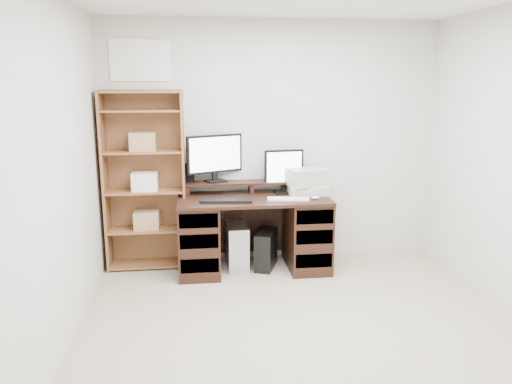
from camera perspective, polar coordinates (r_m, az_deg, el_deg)
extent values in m
cube|color=tan|center=(3.77, 6.59, -17.63)|extent=(3.50, 4.00, 0.02)
cube|color=beige|center=(5.27, 1.80, 5.68)|extent=(3.50, 0.02, 2.50)
cube|color=beige|center=(1.54, 26.09, -12.87)|extent=(3.50, 0.02, 2.50)
cube|color=beige|center=(3.36, -23.42, 0.73)|extent=(0.02, 4.00, 2.50)
cube|color=white|center=(5.18, -13.05, 14.46)|extent=(0.60, 0.01, 0.40)
cube|color=black|center=(4.96, -0.28, -0.80)|extent=(1.50, 0.70, 0.03)
cube|color=black|center=(5.02, -6.55, -5.14)|extent=(0.40, 0.66, 0.72)
cube|color=black|center=(5.15, 5.83, -4.69)|extent=(0.40, 0.66, 0.72)
cube|color=black|center=(5.36, -0.70, -3.47)|extent=(1.48, 0.02, 0.65)
cube|color=black|center=(4.78, -6.45, -8.38)|extent=(0.36, 0.01, 0.14)
cube|color=black|center=(4.70, -6.52, -5.64)|extent=(0.36, 0.01, 0.14)
cube|color=black|center=(4.64, -6.58, -3.29)|extent=(0.36, 0.01, 0.14)
cube|color=black|center=(4.90, 6.63, -7.81)|extent=(0.36, 0.01, 0.14)
cube|color=black|center=(4.83, 6.70, -5.13)|extent=(0.36, 0.01, 0.14)
cube|color=black|center=(4.77, 6.76, -2.84)|extent=(0.36, 0.01, 0.14)
cube|color=black|center=(5.12, -7.82, 0.27)|extent=(0.04, 0.20, 0.10)
cube|color=black|center=(5.15, -0.57, 0.46)|extent=(0.04, 0.20, 0.10)
cube|color=black|center=(5.27, 6.47, 0.64)|extent=(0.04, 0.20, 0.10)
cube|color=black|center=(5.14, -0.58, 1.11)|extent=(1.40, 0.22, 0.02)
cube|color=black|center=(5.13, -4.59, 1.26)|extent=(0.24, 0.22, 0.02)
cube|color=black|center=(5.14, -4.71, 2.00)|extent=(0.06, 0.05, 0.11)
cube|color=black|center=(5.10, -4.75, 4.37)|extent=(0.57, 0.28, 0.39)
cube|color=white|center=(5.08, -4.65, 4.35)|extent=(0.52, 0.23, 0.34)
cube|color=black|center=(5.16, 3.23, -0.03)|extent=(0.21, 0.17, 0.02)
cube|color=black|center=(5.16, 3.17, 0.70)|extent=(0.06, 0.04, 0.11)
cube|color=black|center=(5.13, 3.20, 2.87)|extent=(0.41, 0.08, 0.35)
cube|color=white|center=(5.11, 3.26, 2.84)|extent=(0.36, 0.04, 0.31)
cube|color=black|center=(5.12, -7.63, 2.19)|extent=(0.10, 0.10, 0.20)
cube|color=black|center=(4.78, -3.42, -0.97)|extent=(0.51, 0.22, 0.03)
cube|color=white|center=(4.86, 3.70, -0.81)|extent=(0.42, 0.18, 0.02)
ellipsoid|color=white|center=(4.91, 6.78, -0.64)|extent=(0.09, 0.07, 0.03)
cube|color=#B6B09F|center=(5.12, 5.88, 0.28)|extent=(0.39, 0.29, 0.10)
cube|color=#9FA4AA|center=(5.09, 5.91, 1.73)|extent=(0.45, 0.37, 0.17)
cube|color=#B5B8BD|center=(5.15, -2.23, -6.15)|extent=(0.22, 0.46, 0.46)
cube|color=black|center=(5.15, 1.14, -6.57)|extent=(0.29, 0.42, 0.39)
cube|color=#19FF33|center=(4.94, 0.69, -6.37)|extent=(0.01, 0.01, 0.01)
cube|color=brown|center=(5.16, -16.87, 1.06)|extent=(0.02, 0.30, 1.80)
cube|color=brown|center=(5.09, -8.23, 1.31)|extent=(0.02, 0.30, 1.80)
cube|color=brown|center=(5.25, -12.44, 1.49)|extent=(0.80, 0.01, 1.80)
cube|color=brown|center=(5.34, -12.14, -7.99)|extent=(0.75, 0.28, 0.02)
cube|color=brown|center=(5.23, -12.32, -4.19)|extent=(0.75, 0.28, 0.02)
cube|color=brown|center=(5.13, -12.53, 0.10)|extent=(0.75, 0.28, 0.02)
cube|color=brown|center=(5.06, -12.74, 4.52)|extent=(0.75, 0.28, 0.02)
cube|color=brown|center=(5.02, -12.96, 9.05)|extent=(0.75, 0.28, 0.02)
cube|color=brown|center=(5.02, -13.07, 11.10)|extent=(0.75, 0.28, 0.02)
cube|color=#A07F54|center=(5.20, -12.37, -3.13)|extent=(0.25, 0.20, 0.18)
cube|color=white|center=(5.11, -12.58, 1.19)|extent=(0.25, 0.20, 0.18)
cube|color=#A07F54|center=(5.05, -12.80, 5.65)|extent=(0.25, 0.20, 0.18)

